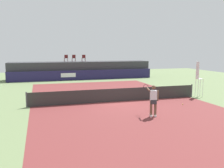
# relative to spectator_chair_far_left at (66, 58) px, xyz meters

# --- Properties ---
(ground_plane) EXTENTS (48.00, 48.00, 0.00)m
(ground_plane) POSITION_rel_spectator_chair_far_left_xyz_m (1.92, -12.46, -2.69)
(ground_plane) COLOR #6B7F51
(court_inner) EXTENTS (12.00, 22.00, 0.00)m
(court_inner) POSITION_rel_spectator_chair_far_left_xyz_m (1.92, -15.46, -2.69)
(court_inner) COLOR maroon
(court_inner) RESTS_ON ground
(sponsor_wall) EXTENTS (18.00, 0.22, 1.20)m
(sponsor_wall) POSITION_rel_spectator_chair_far_left_xyz_m (1.91, -1.97, -2.09)
(sponsor_wall) COLOR #231E4C
(sponsor_wall) RESTS_ON ground
(spectator_platform) EXTENTS (18.00, 2.80, 2.20)m
(spectator_platform) POSITION_rel_spectator_chair_far_left_xyz_m (1.92, -0.16, -1.59)
(spectator_platform) COLOR #38383D
(spectator_platform) RESTS_ON ground
(spectator_chair_far_left) EXTENTS (0.47, 0.47, 0.89)m
(spectator_chair_far_left) POSITION_rel_spectator_chair_far_left_xyz_m (0.00, 0.00, 0.00)
(spectator_chair_far_left) COLOR #561919
(spectator_chair_far_left) RESTS_ON spectator_platform
(spectator_chair_left) EXTENTS (0.45, 0.45, 0.89)m
(spectator_chair_left) POSITION_rel_spectator_chair_far_left_xyz_m (1.00, 0.04, 0.00)
(spectator_chair_left) COLOR #561919
(spectator_chair_left) RESTS_ON spectator_platform
(spectator_chair_center) EXTENTS (0.45, 0.45, 0.89)m
(spectator_chair_center) POSITION_rel_spectator_chair_far_left_xyz_m (2.20, -0.50, 0.00)
(spectator_chair_center) COLOR #561919
(spectator_chair_center) RESTS_ON spectator_platform
(umpire_chair) EXTENTS (0.49, 0.49, 2.76)m
(umpire_chair) POSITION_rel_spectator_chair_far_left_xyz_m (8.69, -15.45, -1.11)
(umpire_chair) COLOR white
(umpire_chair) RESTS_ON ground
(tennis_net) EXTENTS (12.40, 0.02, 0.95)m
(tennis_net) POSITION_rel_spectator_chair_far_left_xyz_m (1.92, -15.46, -2.22)
(tennis_net) COLOR #2D2D2D
(tennis_net) RESTS_ON ground
(net_post_near) EXTENTS (0.10, 0.10, 1.00)m
(net_post_near) POSITION_rel_spectator_chair_far_left_xyz_m (-4.28, -15.46, -2.19)
(net_post_near) COLOR #4C4C51
(net_post_near) RESTS_ON ground
(net_post_far) EXTENTS (0.10, 0.10, 1.00)m
(net_post_far) POSITION_rel_spectator_chair_far_left_xyz_m (8.12, -15.46, -2.19)
(net_post_far) COLOR #4C4C51
(net_post_far) RESTS_ON ground
(tennis_player) EXTENTS (0.56, 1.22, 1.77)m
(tennis_player) POSITION_rel_spectator_chair_far_left_xyz_m (2.57, -19.84, -1.73)
(tennis_player) COLOR white
(tennis_player) RESTS_ON court_inner
(tennis_ball) EXTENTS (0.07, 0.07, 0.07)m
(tennis_ball) POSITION_rel_spectator_chair_far_left_xyz_m (5.82, -17.78, -2.66)
(tennis_ball) COLOR #D8EA33
(tennis_ball) RESTS_ON court_inner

